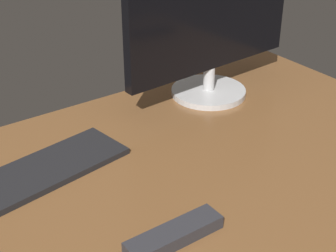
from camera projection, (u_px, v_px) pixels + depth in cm
name	position (u px, v px, depth cm)	size (l,w,h in cm)	color
desk	(171.00, 179.00, 111.22)	(140.00, 84.00, 2.00)	brown
monitor	(211.00, 25.00, 135.94)	(54.23, 20.88, 38.29)	silver
keyboard	(45.00, 170.00, 111.17)	(36.46, 13.70, 1.36)	black
tv_remote	(174.00, 235.00, 92.11)	(18.91, 4.92, 2.58)	#2D2D33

